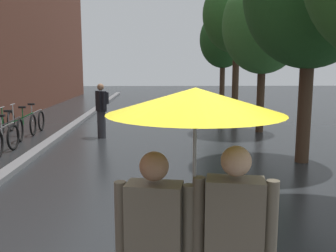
# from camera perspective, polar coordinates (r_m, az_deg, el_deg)

# --- Properties ---
(kerb_strip) EXTENTS (0.30, 36.00, 0.12)m
(kerb_strip) POSITION_cam_1_polar(r_m,az_deg,el_deg) (13.27, -15.22, -0.66)
(kerb_strip) COLOR slate
(kerb_strip) RESTS_ON ground
(street_tree_2) EXTENTS (2.71, 2.71, 5.18)m
(street_tree_2) POSITION_cam_1_polar(r_m,az_deg,el_deg) (13.16, 14.25, 14.58)
(street_tree_2) COLOR #473323
(street_tree_2) RESTS_ON ground
(street_tree_3) EXTENTS (2.91, 2.91, 6.01)m
(street_tree_3) POSITION_cam_1_polar(r_m,az_deg,el_deg) (16.72, 10.45, 16.24)
(street_tree_3) COLOR #473323
(street_tree_3) RESTS_ON ground
(street_tree_4) EXTENTS (2.42, 2.42, 5.06)m
(street_tree_4) POSITION_cam_1_polar(r_m,az_deg,el_deg) (20.10, 8.36, 12.81)
(street_tree_4) COLOR #473323
(street_tree_4) RESTS_ON ground
(parked_bicycle_6) EXTENTS (1.16, 0.82, 0.96)m
(parked_bicycle_6) POSITION_cam_1_polar(r_m,az_deg,el_deg) (12.10, -23.87, -0.53)
(parked_bicycle_6) COLOR black
(parked_bicycle_6) RESTS_ON ground
(parked_bicycle_7) EXTENTS (1.12, 0.77, 0.96)m
(parked_bicycle_7) POSITION_cam_1_polar(r_m,az_deg,el_deg) (13.02, -21.96, 0.23)
(parked_bicycle_7) COLOR black
(parked_bicycle_7) RESTS_ON ground
(parked_bicycle_8) EXTENTS (1.11, 0.74, 0.96)m
(parked_bicycle_8) POSITION_cam_1_polar(r_m,az_deg,el_deg) (13.93, -20.71, 0.84)
(parked_bicycle_8) COLOR black
(parked_bicycle_8) RESTS_ON ground
(couple_under_umbrella) EXTENTS (1.22, 1.22, 2.09)m
(couple_under_umbrella) POSITION_cam_1_polar(r_m,az_deg,el_deg) (2.66, 4.06, -8.27)
(couple_under_umbrella) COLOR #2D2D33
(couple_under_umbrella) RESTS_ON ground
(pedestrian_walking_midground) EXTENTS (0.44, 0.53, 1.70)m
(pedestrian_walking_midground) POSITION_cam_1_polar(r_m,az_deg,el_deg) (11.88, -10.05, 2.52)
(pedestrian_walking_midground) COLOR #2D2D33
(pedestrian_walking_midground) RESTS_ON ground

